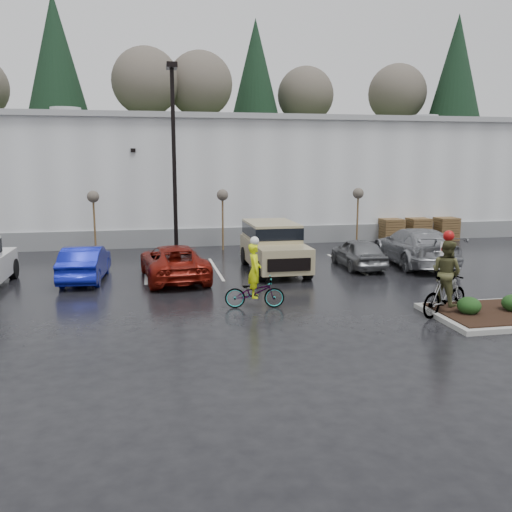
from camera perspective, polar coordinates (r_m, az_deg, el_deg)
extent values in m
plane|color=black|center=(16.70, 7.82, -6.38)|extent=(120.00, 120.00, 0.00)
cube|color=silver|center=(37.52, -3.14, 8.23)|extent=(60.00, 15.00, 7.00)
cube|color=slate|center=(30.33, -1.06, 2.12)|extent=(60.00, 0.12, 1.00)
cube|color=#999B9E|center=(37.57, -3.19, 13.65)|extent=(60.50, 15.50, 0.30)
cube|color=#273C19|center=(60.38, -6.27, 8.42)|extent=(80.00, 25.00, 6.00)
cylinder|color=black|center=(27.15, -8.60, 9.54)|extent=(0.20, 0.20, 9.00)
cube|color=black|center=(27.50, -8.87, 19.17)|extent=(0.50, 1.00, 0.25)
cylinder|color=#4C301E|center=(28.44, -16.62, 2.99)|extent=(0.10, 0.10, 2.80)
sphere|color=#514941|center=(28.30, -16.78, 6.00)|extent=(0.60, 0.60, 0.60)
cylinder|color=#4C301E|center=(28.57, -3.52, 3.42)|extent=(0.10, 0.10, 2.80)
sphere|color=#514941|center=(28.43, -3.55, 6.43)|extent=(0.60, 0.60, 0.60)
cylinder|color=#4C301E|center=(30.49, 10.62, 3.69)|extent=(0.10, 0.10, 2.80)
sphere|color=#514941|center=(30.36, 10.71, 6.50)|extent=(0.60, 0.60, 0.60)
cube|color=#4C301E|center=(32.48, 14.03, 2.66)|extent=(1.20, 1.20, 1.35)
cube|color=#4C301E|center=(33.24, 16.68, 2.70)|extent=(1.20, 1.20, 1.35)
cube|color=#4C301E|center=(34.11, 19.36, 2.73)|extent=(1.20, 1.20, 1.35)
ellipsoid|color=#123413|center=(17.45, 21.52, -4.88)|extent=(0.70, 0.70, 0.52)
cylinder|color=gray|center=(18.18, 19.10, -1.92)|extent=(0.05, 0.05, 2.20)
cube|color=white|center=(18.04, 19.25, 0.72)|extent=(0.30, 0.02, 0.45)
cube|color=red|center=(18.03, 19.27, 0.72)|extent=(0.26, 0.02, 0.10)
imported|color=#0D1695|center=(22.40, -17.56, -0.71)|extent=(1.71, 4.30, 1.39)
imported|color=maroon|center=(21.79, -8.67, -0.64)|extent=(2.77, 5.20, 1.39)
imported|color=slate|center=(24.35, 10.73, 0.34)|extent=(1.66, 3.91, 1.32)
imported|color=#929499|center=(25.58, 16.40, 0.99)|extent=(2.85, 5.98, 1.68)
imported|color=#3F3F44|center=(17.45, -0.15, -3.86)|extent=(1.99, 0.94, 1.01)
imported|color=#E0F70D|center=(17.29, -0.15, -1.52)|extent=(0.51, 0.70, 1.76)
sphere|color=silver|center=(17.12, -0.15, 1.58)|extent=(0.29, 0.29, 0.29)
imported|color=#3F3F44|center=(17.54, 19.27, -3.93)|extent=(2.09, 1.39, 1.26)
imported|color=#434324|center=(17.39, 19.40, -1.64)|extent=(0.89, 1.10, 1.99)
sphere|color=#990C0C|center=(17.21, 19.62, 2.01)|extent=(0.33, 0.33, 0.33)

